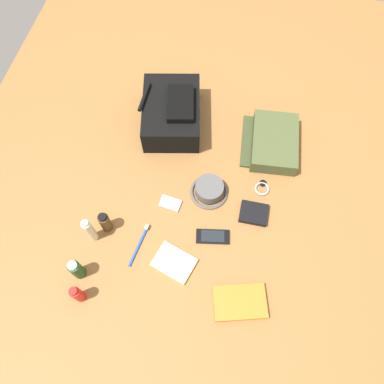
{
  "coord_description": "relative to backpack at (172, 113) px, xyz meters",
  "views": [
    {
      "loc": [
        -0.64,
        -0.16,
        1.5
      ],
      "look_at": [
        0.0,
        0.0,
        0.04
      ],
      "focal_mm": 37.47,
      "sensor_mm": 36.0,
      "label": 1
    }
  ],
  "objects": [
    {
      "name": "ground_plane",
      "position": [
        -0.33,
        -0.17,
        -0.08
      ],
      "size": [
        2.64,
        2.02,
        0.02
      ],
      "primitive_type": "cube",
      "color": "olive",
      "rests_on": "ground"
    },
    {
      "name": "backpack",
      "position": [
        0.0,
        0.0,
        0.0
      ],
      "size": [
        0.37,
        0.31,
        0.16
      ],
      "color": "black",
      "rests_on": "ground_plane"
    },
    {
      "name": "toiletry_pouch",
      "position": [
        -0.02,
        -0.45,
        -0.04
      ],
      "size": [
        0.29,
        0.26,
        0.07
      ],
      "color": "#47512D",
      "rests_on": "ground_plane"
    },
    {
      "name": "bucket_hat",
      "position": [
        -0.3,
        -0.23,
        -0.04
      ],
      "size": [
        0.15,
        0.15,
        0.06
      ],
      "color": "#545454",
      "rests_on": "ground_plane"
    },
    {
      "name": "sunscreen_spray",
      "position": [
        -0.82,
        0.13,
        -0.02
      ],
      "size": [
        0.04,
        0.04,
        0.12
      ],
      "color": "red",
      "rests_on": "ground_plane"
    },
    {
      "name": "shampoo_bottle",
      "position": [
        -0.74,
        0.16,
        -0.01
      ],
      "size": [
        0.05,
        0.05,
        0.13
      ],
      "color": "#19471E",
      "rests_on": "ground_plane"
    },
    {
      "name": "lotion_bottle",
      "position": [
        -0.59,
        0.16,
        0.01
      ],
      "size": [
        0.03,
        0.03,
        0.16
      ],
      "color": "beige",
      "rests_on": "ground_plane"
    },
    {
      "name": "cologne_bottle",
      "position": [
        -0.54,
        0.12,
        -0.02
      ],
      "size": [
        0.04,
        0.04,
        0.12
      ],
      "color": "#473319",
      "rests_on": "ground_plane"
    },
    {
      "name": "paperback_novel",
      "position": [
        -0.7,
        -0.44,
        -0.06
      ],
      "size": [
        0.18,
        0.22,
        0.03
      ],
      "color": "orange",
      "rests_on": "ground_plane"
    },
    {
      "name": "cell_phone",
      "position": [
        -0.48,
        -0.29,
        -0.06
      ],
      "size": [
        0.08,
        0.14,
        0.01
      ],
      "color": "black",
      "rests_on": "ground_plane"
    },
    {
      "name": "media_player",
      "position": [
        -0.38,
        -0.09,
        -0.07
      ],
      "size": [
        0.06,
        0.09,
        0.01
      ],
      "color": "#B7B7BC",
      "rests_on": "ground_plane"
    },
    {
      "name": "wristwatch",
      "position": [
        -0.23,
        -0.44,
        -0.07
      ],
      "size": [
        0.07,
        0.06,
        0.01
      ],
      "color": "#99999E",
      "rests_on": "ground_plane"
    },
    {
      "name": "toothbrush",
      "position": [
        -0.57,
        -0.02,
        -0.06
      ],
      "size": [
        0.18,
        0.03,
        0.02
      ],
      "color": "blue",
      "rests_on": "ground_plane"
    },
    {
      "name": "wallet",
      "position": [
        -0.35,
        -0.43,
        -0.06
      ],
      "size": [
        0.09,
        0.11,
        0.02
      ],
      "primitive_type": "cube",
      "rotation": [
        0.0,
        0.0,
        0.04
      ],
      "color": "black",
      "rests_on": "ground_plane"
    },
    {
      "name": "notepad",
      "position": [
        -0.62,
        -0.16,
        -0.06
      ],
      "size": [
        0.15,
        0.17,
        0.02
      ],
      "primitive_type": "cube",
      "rotation": [
        0.0,
        0.0,
        -0.28
      ],
      "color": "beige",
      "rests_on": "ground_plane"
    }
  ]
}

